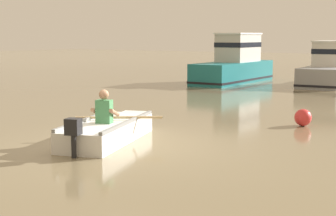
{
  "coord_description": "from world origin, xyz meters",
  "views": [
    {
      "loc": [
        6.86,
        -8.51,
        2.36
      ],
      "look_at": [
        -0.3,
        2.15,
        0.55
      ],
      "focal_mm": 54.92,
      "sensor_mm": 36.0,
      "label": 1
    }
  ],
  "objects_px": {
    "moored_boat_teal": "(235,64)",
    "moored_boat_grey": "(330,69)",
    "rowboat_with_person": "(109,130)",
    "mooring_buoy": "(303,117)"
  },
  "relations": [
    {
      "from": "rowboat_with_person",
      "to": "moored_boat_grey",
      "type": "bearing_deg",
      "value": 89.51
    },
    {
      "from": "moored_boat_teal",
      "to": "moored_boat_grey",
      "type": "relative_size",
      "value": 1.1
    },
    {
      "from": "moored_boat_teal",
      "to": "mooring_buoy",
      "type": "height_order",
      "value": "moored_boat_teal"
    },
    {
      "from": "moored_boat_teal",
      "to": "mooring_buoy",
      "type": "relative_size",
      "value": 13.36
    },
    {
      "from": "rowboat_with_person",
      "to": "mooring_buoy",
      "type": "xyz_separation_m",
      "value": [
        3.0,
        4.34,
        -0.03
      ]
    },
    {
      "from": "moored_boat_teal",
      "to": "moored_boat_grey",
      "type": "distance_m",
      "value": 4.63
    },
    {
      "from": "rowboat_with_person",
      "to": "mooring_buoy",
      "type": "height_order",
      "value": "rowboat_with_person"
    },
    {
      "from": "moored_boat_teal",
      "to": "moored_boat_grey",
      "type": "bearing_deg",
      "value": 16.94
    },
    {
      "from": "rowboat_with_person",
      "to": "moored_boat_grey",
      "type": "xyz_separation_m",
      "value": [
        0.14,
        16.27,
        0.53
      ]
    },
    {
      "from": "rowboat_with_person",
      "to": "moored_boat_grey",
      "type": "distance_m",
      "value": 16.27
    }
  ]
}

